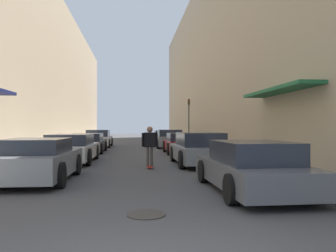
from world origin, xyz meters
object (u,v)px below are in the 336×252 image
(parked_car_right_0, at_px, (251,167))
(manhole_cover, at_px, (146,214))
(parked_car_right_2, at_px, (182,143))
(parked_car_right_3, at_px, (169,139))
(parked_car_right_4, at_px, (164,138))
(parked_car_left_3, at_px, (99,139))
(traffic_light, at_px, (189,117))
(parked_car_left_2, at_px, (88,143))
(parked_car_left_0, at_px, (38,160))
(parked_car_right_1, at_px, (199,149))
(skateboarder, at_px, (150,143))
(parked_car_left_1, at_px, (71,149))

(parked_car_right_0, relative_size, manhole_cover, 6.17)
(parked_car_right_0, xyz_separation_m, manhole_cover, (-2.62, -1.82, -0.58))
(parked_car_right_2, bearing_deg, parked_car_right_0, -90.23)
(parked_car_right_3, height_order, manhole_cover, parked_car_right_3)
(parked_car_right_2, distance_m, parked_car_right_4, 10.64)
(parked_car_right_0, height_order, parked_car_right_2, parked_car_right_0)
(parked_car_left_3, bearing_deg, traffic_light, -1.91)
(parked_car_left_3, distance_m, manhole_cover, 20.39)
(parked_car_left_2, bearing_deg, traffic_light, 36.37)
(parked_car_left_0, distance_m, traffic_light, 17.63)
(parked_car_right_1, xyz_separation_m, parked_car_right_3, (-0.02, 11.16, 0.01))
(parked_car_left_2, xyz_separation_m, parked_car_right_2, (5.66, -1.40, 0.02))
(parked_car_right_2, bearing_deg, skateboarder, -108.90)
(parked_car_left_2, height_order, parked_car_right_2, parked_car_right_2)
(parked_car_right_2, height_order, parked_car_right_3, parked_car_right_3)
(parked_car_left_1, xyz_separation_m, parked_car_right_3, (5.43, 9.73, 0.04))
(parked_car_right_1, bearing_deg, traffic_light, 82.20)
(manhole_cover, bearing_deg, parked_car_left_2, 101.58)
(parked_car_left_0, height_order, parked_car_right_2, parked_car_left_0)
(parked_car_left_0, distance_m, parked_car_right_1, 6.55)
(manhole_cover, bearing_deg, parked_car_right_2, 78.63)
(parked_car_right_4, bearing_deg, skateboarder, -97.15)
(parked_car_left_2, relative_size, traffic_light, 1.23)
(traffic_light, bearing_deg, parked_car_right_4, 112.51)
(parked_car_left_3, bearing_deg, parked_car_right_0, -73.21)
(parked_car_left_2, relative_size, parked_car_right_1, 1.03)
(parked_car_left_0, bearing_deg, parked_car_right_4, 74.51)
(parked_car_left_3, distance_m, parked_car_right_3, 5.59)
(parked_car_left_1, bearing_deg, parked_car_right_2, 37.33)
(parked_car_right_1, height_order, traffic_light, traffic_light)
(parked_car_right_3, bearing_deg, parked_car_right_2, -88.02)
(parked_car_right_1, relative_size, parked_car_right_2, 1.12)
(parked_car_left_0, xyz_separation_m, parked_car_right_2, (5.64, 9.32, -0.02))
(parked_car_left_1, bearing_deg, skateboarder, -35.07)
(parked_car_right_0, height_order, skateboarder, skateboarder)
(parked_car_right_1, distance_m, traffic_light, 12.64)
(parked_car_left_2, relative_size, parked_car_right_0, 1.05)
(parked_car_right_1, height_order, skateboarder, skateboarder)
(parked_car_left_0, height_order, parked_car_right_1, parked_car_right_1)
(manhole_cover, height_order, traffic_light, traffic_light)
(skateboarder, relative_size, traffic_light, 0.43)
(parked_car_right_4, bearing_deg, parked_car_right_0, -89.85)
(parked_car_left_3, distance_m, parked_car_right_1, 13.75)
(parked_car_left_1, bearing_deg, parked_car_left_0, -90.27)
(parked_car_right_1, bearing_deg, parked_car_left_2, 127.71)
(parked_car_right_2, height_order, traffic_light, traffic_light)
(parked_car_right_3, bearing_deg, parked_car_left_1, -119.14)
(parked_car_right_0, relative_size, parked_car_right_2, 1.10)
(parked_car_right_1, xyz_separation_m, parked_car_right_2, (0.17, 5.71, -0.05))
(parked_car_left_0, bearing_deg, skateboarder, 38.60)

